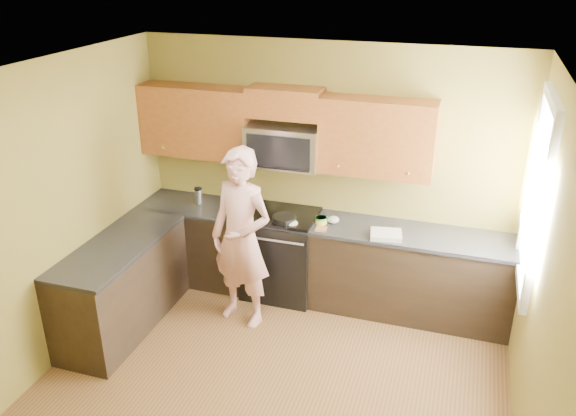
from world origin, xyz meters
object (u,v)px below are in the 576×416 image
at_px(woman, 241,239).
at_px(frying_pan, 284,221).
at_px(travel_mug, 199,203).
at_px(stove, 281,253).
at_px(microwave, 284,165).
at_px(butter_tub, 321,223).

distance_m(woman, frying_pan, 0.53).
bearing_deg(travel_mug, stove, -3.10).
relative_size(microwave, woman, 0.41).
distance_m(stove, microwave, 0.98).
height_order(stove, woman, woman).
relative_size(frying_pan, travel_mug, 2.37).
bearing_deg(microwave, travel_mug, -175.77).
height_order(stove, microwave, microwave).
relative_size(stove, frying_pan, 2.20).
xyz_separation_m(microwave, travel_mug, (-0.98, -0.07, -0.53)).
relative_size(microwave, frying_pan, 1.76).
height_order(microwave, travel_mug, microwave).
relative_size(stove, microwave, 1.25).
xyz_separation_m(microwave, frying_pan, (0.09, -0.29, -0.50)).
bearing_deg(stove, microwave, 90.00).
distance_m(stove, woman, 0.78).
bearing_deg(travel_mug, woman, -40.48).
height_order(stove, travel_mug, travel_mug).
bearing_deg(microwave, woman, -105.48).
relative_size(woman, frying_pan, 4.25).
xyz_separation_m(frying_pan, butter_tub, (0.36, 0.12, -0.03)).
xyz_separation_m(stove, woman, (-0.20, -0.61, 0.44)).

